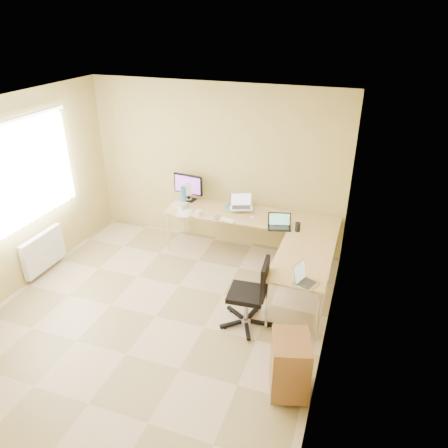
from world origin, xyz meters
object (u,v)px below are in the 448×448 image
(desk_return, at_px, (301,282))
(office_chair, at_px, (247,290))
(keyboard, at_px, (223,219))
(laptop_return, at_px, (307,277))
(water_bottle, at_px, (183,197))
(laptop_center, at_px, (241,202))
(cabinet, at_px, (290,365))
(desk_main, at_px, (250,236))
(desk_fan, at_px, (188,192))
(laptop_black, at_px, (280,222))
(mug, at_px, (198,213))
(monitor, at_px, (188,187))

(desk_return, bearing_deg, office_chair, -134.00)
(keyboard, relative_size, laptop_return, 1.28)
(water_bottle, distance_m, office_chair, 2.21)
(laptop_center, distance_m, cabinet, 2.88)
(desk_main, bearing_deg, keyboard, -139.30)
(desk_fan, distance_m, laptop_return, 2.83)
(desk_return, height_order, office_chair, office_chair)
(laptop_black, relative_size, mug, 3.63)
(keyboard, distance_m, water_bottle, 0.82)
(laptop_return, bearing_deg, cabinet, -157.36)
(desk_main, relative_size, desk_return, 2.04)
(keyboard, bearing_deg, cabinet, -43.77)
(desk_main, xyz_separation_m, office_chair, (0.41, -1.59, 0.14))
(laptop_center, height_order, laptop_return, laptop_center)
(desk_return, relative_size, cabinet, 2.06)
(laptop_black, relative_size, laptop_return, 1.13)
(keyboard, height_order, cabinet, keyboard)
(desk_return, height_order, laptop_center, laptop_center)
(mug, xyz_separation_m, cabinet, (1.87, -2.16, -0.41))
(keyboard, xyz_separation_m, office_chair, (0.76, -1.29, -0.24))
(desk_return, height_order, desk_fan, desk_fan)
(laptop_black, bearing_deg, laptop_return, -78.96)
(keyboard, bearing_deg, laptop_return, -28.94)
(mug, height_order, desk_fan, desk_fan)
(water_bottle, bearing_deg, keyboard, -18.90)
(office_chair, xyz_separation_m, cabinet, (0.72, -0.87, -0.14))
(desk_main, xyz_separation_m, water_bottle, (-1.11, -0.04, 0.52))
(keyboard, distance_m, cabinet, 2.64)
(monitor, height_order, laptop_center, monitor)
(mug, bearing_deg, laptop_black, 0.10)
(monitor, distance_m, desk_fan, 0.07)
(laptop_black, relative_size, cabinet, 0.52)
(monitor, bearing_deg, desk_fan, 0.00)
(desk_main, height_order, water_bottle, water_bottle)
(monitor, height_order, desk_fan, monitor)
(monitor, height_order, keyboard, monitor)
(desk_fan, bearing_deg, keyboard, -54.74)
(mug, bearing_deg, desk_fan, 127.35)
(desk_fan, xyz_separation_m, office_chair, (1.54, -1.79, -0.38))
(laptop_black, xyz_separation_m, cabinet, (0.62, -2.16, -0.47))
(cabinet, bearing_deg, desk_main, 99.09)
(desk_main, height_order, cabinet, desk_main)
(water_bottle, height_order, desk_fan, water_bottle)
(desk_fan, height_order, office_chair, desk_fan)
(desk_return, height_order, mug, mug)
(monitor, relative_size, laptop_center, 1.51)
(keyboard, distance_m, office_chair, 1.51)
(monitor, relative_size, keyboard, 1.39)
(monitor, height_order, mug, monitor)
(keyboard, bearing_deg, desk_main, 52.70)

